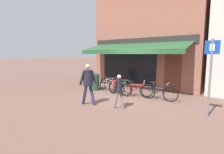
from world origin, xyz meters
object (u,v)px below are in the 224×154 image
(bicycle_silver, at_px, (108,85))
(pedestrian_child, at_px, (119,87))
(bicycle_black, at_px, (159,92))
(parking_sign, at_px, (211,70))
(bicycle_green, at_px, (120,88))
(bicycle_red, at_px, (136,90))
(litter_bin, at_px, (94,81))
(pedestrian_adult, at_px, (88,80))

(bicycle_silver, relative_size, pedestrian_child, 1.23)
(bicycle_black, distance_m, parking_sign, 2.68)
(pedestrian_child, xyz_separation_m, parking_sign, (2.90, 1.11, 0.74))
(bicycle_silver, bearing_deg, bicycle_green, 9.06)
(bicycle_red, bearing_deg, bicycle_black, -18.76)
(bicycle_red, height_order, bicycle_black, bicycle_black)
(litter_bin, bearing_deg, bicycle_green, -1.80)
(bicycle_silver, height_order, bicycle_black, bicycle_silver)
(bicycle_red, relative_size, bicycle_black, 0.92)
(bicycle_red, xyz_separation_m, pedestrian_adult, (-0.90, -2.37, 0.68))
(bicycle_green, bearing_deg, bicycle_silver, -177.16)
(bicycle_red, xyz_separation_m, parking_sign, (3.32, -0.94, 1.23))
(bicycle_green, xyz_separation_m, pedestrian_adult, (0.03, -2.30, 0.66))
(bicycle_red, bearing_deg, bicycle_green, 161.25)
(bicycle_black, xyz_separation_m, parking_sign, (2.17, -1.02, 1.21))
(pedestrian_child, bearing_deg, litter_bin, 153.14)
(bicycle_black, height_order, parking_sign, parking_sign)
(bicycle_green, relative_size, pedestrian_adult, 0.97)
(pedestrian_adult, bearing_deg, bicycle_green, 97.76)
(litter_bin, height_order, parking_sign, parking_sign)
(bicycle_green, xyz_separation_m, bicycle_black, (2.08, 0.16, 0.01))
(bicycle_green, bearing_deg, litter_bin, -168.89)
(bicycle_silver, distance_m, bicycle_green, 0.94)
(bicycle_silver, bearing_deg, pedestrian_child, -24.18)
(bicycle_silver, xyz_separation_m, bicycle_green, (0.93, -0.16, -0.00))
(bicycle_green, relative_size, parking_sign, 0.64)
(bicycle_green, xyz_separation_m, parking_sign, (4.25, -0.86, 1.22))
(bicycle_black, xyz_separation_m, litter_bin, (-3.94, -0.10, 0.15))
(bicycle_black, relative_size, parking_sign, 0.67)
(pedestrian_adult, bearing_deg, litter_bin, 135.71)
(bicycle_red, xyz_separation_m, bicycle_black, (1.15, 0.09, 0.03))
(litter_bin, bearing_deg, pedestrian_child, -32.41)
(pedestrian_adult, distance_m, pedestrian_child, 1.37)
(bicycle_green, height_order, pedestrian_child, pedestrian_child)
(pedestrian_child, bearing_deg, pedestrian_adult, -160.60)
(bicycle_red, xyz_separation_m, litter_bin, (-2.79, -0.01, 0.17))
(bicycle_silver, distance_m, bicycle_black, 3.01)
(bicycle_black, bearing_deg, bicycle_green, -179.90)
(bicycle_red, height_order, pedestrian_child, pedestrian_child)
(bicycle_silver, distance_m, bicycle_red, 1.86)
(bicycle_black, xyz_separation_m, pedestrian_child, (-0.74, -2.14, 0.47))
(bicycle_red, height_order, parking_sign, parking_sign)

